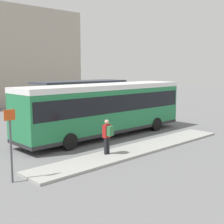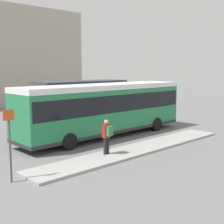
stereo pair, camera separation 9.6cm
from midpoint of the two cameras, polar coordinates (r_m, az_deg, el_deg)
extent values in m
plane|color=slate|center=(20.02, -1.37, -4.39)|extent=(120.00, 120.00, 0.00)
cube|color=#9E9E99|center=(16.65, 4.69, -6.78)|extent=(12.93, 1.80, 0.12)
cube|color=#237A47|center=(19.71, -1.39, 0.81)|extent=(11.96, 2.58, 2.96)
cube|color=white|center=(19.59, -1.41, 4.67)|extent=(11.98, 2.60, 0.30)
cube|color=black|center=(19.67, -1.40, 1.84)|extent=(11.73, 2.61, 1.04)
cube|color=black|center=(24.09, 9.07, 2.89)|extent=(0.09, 2.31, 1.14)
cube|color=#28282B|center=(19.93, -1.38, -3.13)|extent=(11.97, 2.59, 0.20)
cylinder|color=black|center=(23.36, 3.29, -1.48)|extent=(0.91, 0.28, 0.90)
cylinder|color=black|center=(21.82, 7.96, -2.22)|extent=(0.91, 0.28, 0.90)
cylinder|color=black|center=(18.67, -12.33, -4.07)|extent=(0.91, 0.28, 0.90)
cylinder|color=black|center=(16.72, -7.93, -5.38)|extent=(0.91, 0.28, 0.90)
cylinder|color=#232328|center=(15.31, -1.37, -6.23)|extent=(0.16, 0.16, 0.83)
cylinder|color=#232328|center=(15.45, -0.91, -6.10)|extent=(0.16, 0.16, 0.83)
cube|color=#B21E1E|center=(15.22, -1.14, -3.50)|extent=(0.44, 0.27, 0.63)
cube|color=#337542|center=(15.07, -0.53, -3.49)|extent=(0.33, 0.24, 0.48)
sphere|color=tan|center=(15.13, -1.15, -1.84)|extent=(0.23, 0.23, 0.23)
torus|color=black|center=(28.92, 6.93, 0.11)|extent=(0.11, 0.70, 0.70)
torus|color=black|center=(29.58, 5.63, 0.31)|extent=(0.11, 0.70, 0.70)
cylinder|color=red|center=(29.22, 6.28, 0.65)|extent=(0.10, 0.74, 0.04)
cylinder|color=red|center=(29.35, 6.05, 0.57)|extent=(0.04, 0.04, 0.34)
cube|color=black|center=(29.32, 6.05, 0.91)|extent=(0.09, 0.19, 0.04)
cylinder|color=red|center=(28.94, 6.81, 0.73)|extent=(0.48, 0.08, 0.03)
torus|color=black|center=(29.46, 6.01, 0.31)|extent=(0.08, 0.75, 0.75)
torus|color=black|center=(30.08, 4.48, 0.49)|extent=(0.08, 0.75, 0.75)
cylinder|color=gold|center=(29.74, 5.24, 0.87)|extent=(0.07, 0.79, 0.04)
cylinder|color=gold|center=(29.86, 4.96, 0.79)|extent=(0.04, 0.04, 0.37)
cube|color=black|center=(29.83, 4.97, 1.13)|extent=(0.08, 0.18, 0.04)
cylinder|color=gold|center=(29.48, 5.86, 0.97)|extent=(0.48, 0.06, 0.03)
torus|color=black|center=(30.62, 3.65, 0.55)|extent=(0.06, 0.66, 0.65)
torus|color=black|center=(30.02, 4.85, 0.38)|extent=(0.06, 0.66, 0.65)
cylinder|color=#2847AD|center=(30.29, 4.25, 0.87)|extent=(0.05, 0.69, 0.04)
cylinder|color=#2847AD|center=(30.19, 4.47, 0.74)|extent=(0.04, 0.04, 0.32)
cube|color=black|center=(30.17, 4.47, 1.04)|extent=(0.07, 0.18, 0.04)
cylinder|color=#2847AD|center=(30.52, 3.77, 1.07)|extent=(0.48, 0.05, 0.03)
cube|color=#383D47|center=(26.06, -5.77, 5.50)|extent=(8.21, 2.57, 0.18)
cylinder|color=gray|center=(24.20, -12.23, 1.29)|extent=(0.16, 0.16, 3.08)
cylinder|color=gray|center=(28.46, -0.19, 2.46)|extent=(0.16, 0.16, 3.08)
cylinder|color=gray|center=(26.18, -5.72, 1.93)|extent=(0.16, 0.16, 3.08)
cylinder|color=slate|center=(24.34, -4.18, -1.50)|extent=(0.67, 0.67, 0.57)
sphere|color=#286B2D|center=(24.25, -4.19, -0.15)|extent=(0.78, 0.78, 0.78)
cylinder|color=#4C4C51|center=(12.39, -18.17, -6.93)|extent=(0.08, 0.08, 2.40)
cube|color=#D84C19|center=(12.11, -18.46, -0.51)|extent=(0.44, 0.03, 0.40)
camera|label=1|loc=(0.05, -90.14, -0.02)|focal=50.00mm
camera|label=2|loc=(0.05, 89.86, 0.02)|focal=50.00mm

